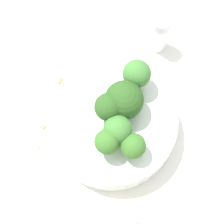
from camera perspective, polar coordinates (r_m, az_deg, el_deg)
The scene contains 12 objects.
ground_plane at distance 0.60m, azimuth -0.00°, elevation -2.74°, with size 3.00×3.00×0.00m, color white.
bowl at distance 0.58m, azimuth -0.00°, elevation -1.97°, with size 0.20×0.20×0.05m, color silver.
broccoli_floret_0 at distance 0.53m, azimuth 2.16°, elevation 1.51°, with size 0.06×0.06×0.06m.
broccoli_floret_1 at distance 0.51m, azimuth 0.88°, elevation -2.78°, with size 0.04×0.04×0.05m.
broccoli_floret_2 at distance 0.54m, azimuth 3.78°, elevation 5.72°, with size 0.04×0.04×0.06m.
broccoli_floret_3 at distance 0.52m, azimuth -0.73°, elevation 0.51°, with size 0.04×0.04×0.06m.
broccoli_floret_4 at distance 0.51m, azimuth 3.20°, elevation -5.23°, with size 0.04×0.04×0.05m.
broccoli_floret_5 at distance 0.51m, azimuth -0.76°, elevation -4.64°, with size 0.04×0.04×0.05m.
pepper_shaker at distance 0.64m, azimuth 7.30°, elevation 11.78°, with size 0.03×0.03×0.08m.
almond_crumb_0 at distance 0.61m, azimuth -10.45°, elevation -2.18°, with size 0.01×0.01×0.01m, color #AD7F4C.
almond_crumb_1 at distance 0.60m, azimuth -11.21°, elevation -5.27°, with size 0.01×0.00×0.01m, color tan.
almond_crumb_2 at distance 0.63m, azimuth -7.53°, elevation 5.03°, with size 0.01×0.01×0.01m, color olive.
Camera 1 is at (-0.13, -0.13, 0.57)m, focal length 60.00 mm.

